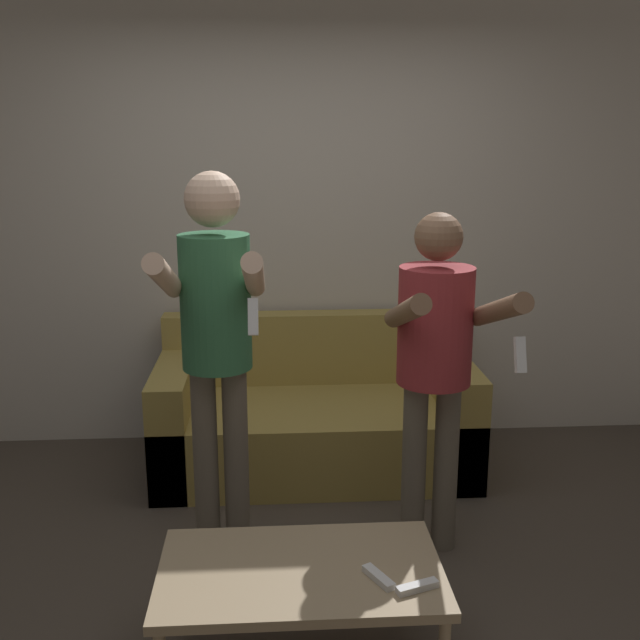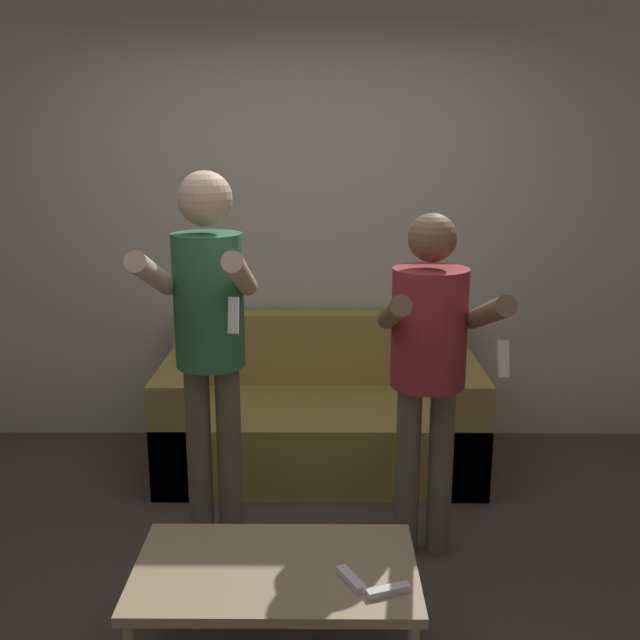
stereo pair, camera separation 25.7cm
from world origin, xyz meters
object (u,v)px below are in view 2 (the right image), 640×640
coffee_table (276,576)px  remote_far (351,579)px  person_standing_right (429,350)px  remote_near (388,590)px  couch (321,418)px  person_standing_left (209,325)px

coffee_table → remote_far: size_ratio=6.66×
person_standing_right → remote_near: size_ratio=10.12×
coffee_table → remote_near: size_ratio=6.50×
couch → person_standing_right: 1.28m
person_standing_left → coffee_table: size_ratio=1.73×
person_standing_left → remote_far: person_standing_left is taller
couch → remote_near: bearing=-82.9°
couch → remote_near: (0.23, -1.87, 0.13)m
couch → remote_near: size_ratio=11.53×
person_standing_right → coffee_table: 1.14m
remote_near → remote_far: same height
couch → remote_far: couch is taller
remote_near → remote_far: (-0.12, 0.06, 0.00)m
person_standing_left → person_standing_right: 0.95m
person_standing_right → remote_near: person_standing_right is taller
coffee_table → couch: bearing=85.0°
couch → person_standing_left: size_ratio=1.02×
person_standing_right → remote_far: (-0.36, -0.83, -0.56)m
coffee_table → remote_near: 0.42m
couch → person_standing_right: size_ratio=1.14×
remote_near → couch: bearing=97.1°
couch → remote_near: couch is taller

